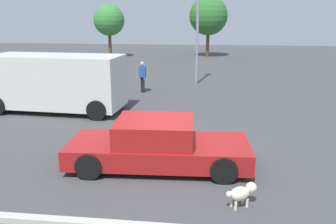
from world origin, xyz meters
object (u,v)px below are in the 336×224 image
Objects in this scene: sedan_foreground at (158,145)px; van_white at (56,81)px; light_post_near at (198,9)px; dog at (242,193)px; pedestrian at (142,74)px.

sedan_foreground is 6.94m from van_white.
sedan_foreground is at bearing -92.66° from light_post_near.
van_white is 0.90× the size of light_post_near.
van_white is at bearing -129.07° from light_post_near.
light_post_near is (0.54, 11.55, 3.57)m from sedan_foreground.
pedestrian reaches higher than dog.
van_white is 4.85m from pedestrian.
van_white reaches higher than sedan_foreground.
dog is 11.45m from pedestrian.
dog is at bearing -41.11° from van_white.
dog is at bearing -83.80° from light_post_near.
sedan_foreground is 2.99× the size of pedestrian.
light_post_near reaches higher than dog.
light_post_near reaches higher than pedestrian.
van_white is 9.01m from light_post_near.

